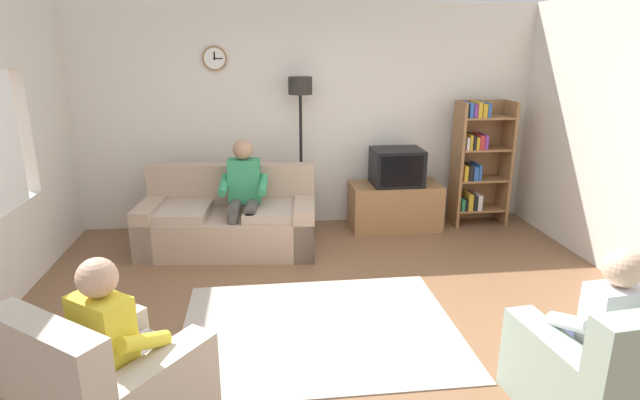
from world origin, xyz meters
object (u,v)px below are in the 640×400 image
Objects in this scene: armchair_near_bookshelf at (603,379)px; tv_stand at (395,206)px; couch at (229,222)px; tv at (397,167)px; bookshelf at (477,161)px; person_on_couch at (244,191)px; person_in_right_armchair at (601,324)px; armchair_near_window at (112,393)px; person_in_left_armchair at (119,337)px; floor_lamp at (301,112)px.

tv_stand is at bearing 95.61° from armchair_near_bookshelf.
tv reaches higher than couch.
bookshelf reaches higher than couch.
person_in_right_armchair is (2.17, -2.87, -0.09)m from person_on_couch.
armchair_near_window is (-3.59, -3.39, -0.52)m from bookshelf.
armchair_near_window reaches higher than tv_stand.
person_in_left_armchair reaches higher than couch.
person_on_couch is at bearing -31.81° from couch.
person_in_left_armchair reaches higher than tv_stand.
tv is 0.63× the size of armchair_near_bookshelf.
tv is 0.39× the size of bookshelf.
couch and armchair_near_window have the same top height.
bookshelf is 3.59m from person_in_right_armchair.
couch is at bearing -167.82° from tv.
bookshelf is at bearing 9.77° from couch.
tv_stand is 0.98× the size of person_in_left_armchair.
person_in_right_armchair reaches higher than armchair_near_window.
armchair_near_window is at bearing -127.58° from tv.
person_on_couch reaches higher than tv.
armchair_near_window is (-2.53, -3.32, 0.01)m from tv_stand.
couch is 1.28× the size of bookshelf.
tv_stand is 1.65m from floor_lamp.
tv_stand is 0.59× the size of floor_lamp.
floor_lamp is at bearing 44.49° from person_on_couch.
person_in_right_armchair is (2.35, -2.98, 0.29)m from couch.
tv_stand is 1.15× the size of armchair_near_bookshelf.
armchair_near_bookshelf is (2.36, -3.07, -0.02)m from couch.
tv is 0.54× the size of person_in_right_armchair.
bookshelf reaches higher than person_in_right_armchair.
armchair_near_window is 2.89m from person_in_right_armchair.
floor_lamp is (-1.15, 0.10, 1.17)m from tv_stand.
person_on_couch is (-2.89, -0.64, -0.11)m from bookshelf.
bookshelf is 0.84× the size of floor_lamp.
tv_stand is at bearing 17.21° from person_on_couch.
armchair_near_window is at bearing 175.74° from armchair_near_bookshelf.
person_on_couch is (-1.83, -0.57, 0.42)m from tv_stand.
armchair_near_bookshelf is (1.50, -3.63, -1.16)m from floor_lamp.
floor_lamp is at bearing 68.02° from armchair_near_window.
person_in_right_armchair is (-0.72, -3.51, -0.20)m from bookshelf.
couch is at bearing 148.19° from person_on_couch.
floor_lamp is 1.21m from person_on_couch.
bookshelf is 1.38× the size of person_in_right_armchair.
couch is 0.44m from person_on_couch.
armchair_near_window is at bearing -100.37° from couch.
floor_lamp is 1.65× the size of person_in_left_armchair.
armchair_near_bookshelf is at bearing -5.77° from person_in_left_armchair.
couch is 2.06m from tv_stand.
armchair_near_window is 1.06× the size of person_in_left_armchair.
person_in_left_armchair is at bearing -127.37° from tv_stand.
couch is at bearing 80.45° from person_in_left_armchair.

